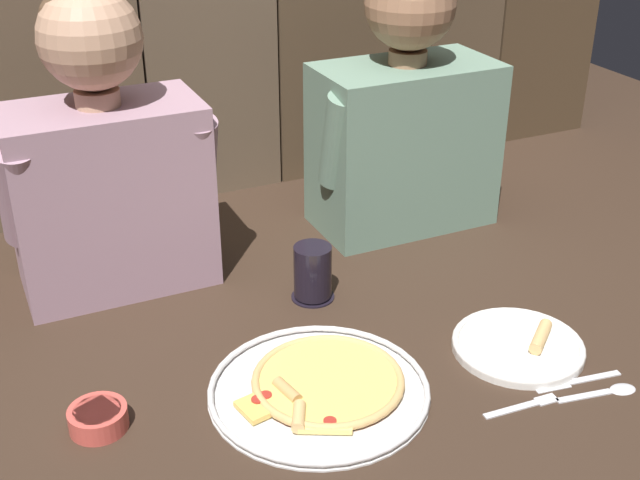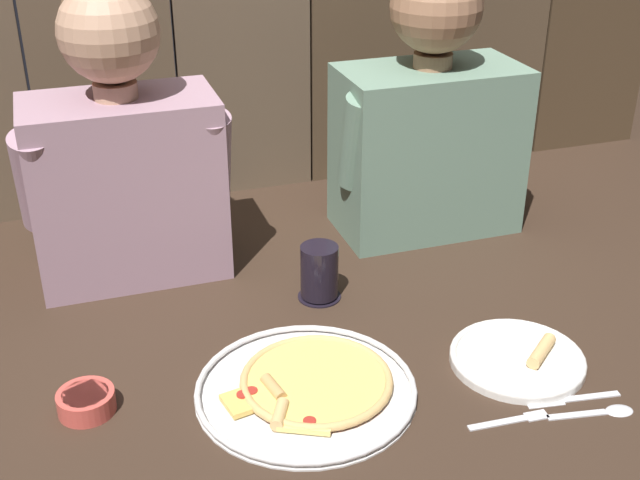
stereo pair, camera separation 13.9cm
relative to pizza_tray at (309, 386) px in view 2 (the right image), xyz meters
The scene contains 10 objects.
ground_plane 0.12m from the pizza_tray, 30.46° to the left, with size 3.20×3.20×0.00m, color #332319.
pizza_tray is the anchor object (origin of this frame).
dinner_plate 0.36m from the pizza_tray, ahead, with size 0.23×0.23×0.03m.
drinking_glass 0.29m from the pizza_tray, 68.60° to the left, with size 0.08×0.08×0.11m.
dipping_bowl 0.34m from the pizza_tray, 169.23° to the left, with size 0.09×0.09×0.03m.
table_fork 0.32m from the pizza_tray, 31.48° to the right, with size 0.13×0.02×0.01m.
table_knife 0.41m from the pizza_tray, 21.25° to the right, with size 0.16×0.04×0.01m.
table_spoon 0.46m from the pizza_tray, 24.90° to the right, with size 0.14×0.04×0.01m.
diner_left 0.59m from the pizza_tray, 113.25° to the left, with size 0.39×0.21×0.57m.
diner_right 0.69m from the pizza_tray, 49.13° to the left, with size 0.42×0.21×0.58m.
Camera 2 is at (-0.42, -1.07, 0.82)m, focal length 46.56 mm.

